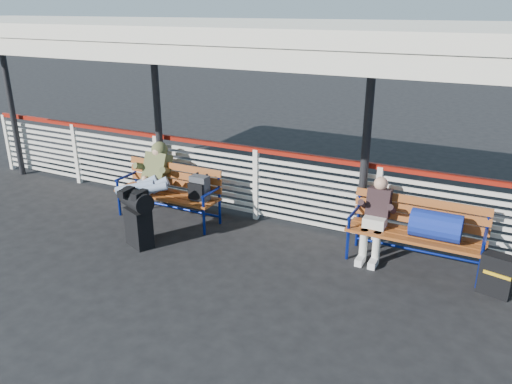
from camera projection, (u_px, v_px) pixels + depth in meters
The scene contains 9 objects.
ground at pixel (192, 268), 6.78m from camera, with size 60.00×60.00×0.00m, color black.
fence at pixel (256, 181), 8.14m from camera, with size 12.08×0.08×1.24m.
canopy at pixel (220, 31), 6.44m from camera, with size 12.60×3.60×3.16m.
luggage_stack at pixel (138, 216), 7.27m from camera, with size 0.60×0.47×0.87m.
bench_left at pixel (177, 187), 8.12m from camera, with size 1.80×0.56×0.92m.
bench_right at pixel (428, 226), 6.60m from camera, with size 1.80×0.56×0.92m.
traveler_man at pixel (148, 182), 7.90m from camera, with size 0.94×1.64×0.77m.
companion_person at pixel (376, 218), 6.90m from camera, with size 0.32×0.66×1.15m.
suitcase_side at pixel (497, 275), 6.09m from camera, with size 0.42×0.31×0.53m.
Camera 1 is at (3.51, -4.94, 3.34)m, focal length 35.00 mm.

